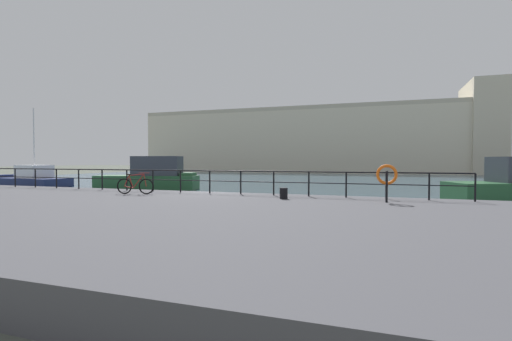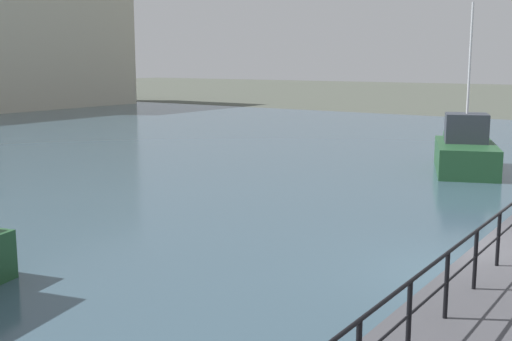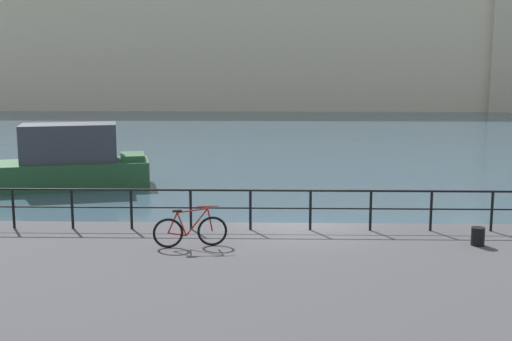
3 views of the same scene
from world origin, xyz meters
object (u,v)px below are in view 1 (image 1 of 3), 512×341
Objects in this scene: moored_cabin_cruiser at (508,190)px; parked_bicycle at (135,186)px; harbor_building at (381,139)px; moored_green_narrowboat at (151,177)px; mooring_bollard at (284,193)px; life_ring_stand at (387,176)px; moored_red_daysailer at (30,179)px.

moored_cabin_cruiser reaches higher than parked_bicycle.
harbor_building is 9.14× the size of moored_green_narrowboat.
moored_cabin_cruiser is 16.02× the size of mooring_bollard.
moored_green_narrowboat is at bearing 149.10° from life_ring_stand.
moored_green_narrowboat is 1.06× the size of moored_red_daysailer.
moored_cabin_cruiser is 17.54m from parked_bicycle.
moored_red_daysailer reaches higher than parked_bicycle.
harbor_building is at bearing 86.90° from mooring_bollard.
mooring_bollard is at bearing -51.08° from moored_green_narrowboat.
moored_red_daysailer is 21.02m from parked_bicycle.
parked_bicycle is (-9.90, -55.94, -4.91)m from harbor_building.
moored_cabin_cruiser is (34.77, -3.32, 0.24)m from moored_red_daysailer.
moored_cabin_cruiser is (6.35, -49.33, -5.18)m from harbor_building.
moored_cabin_cruiser reaches higher than mooring_bollard.
moored_green_narrowboat is at bearing 142.35° from mooring_bollard.
moored_red_daysailer reaches higher than mooring_bollard.
life_ring_stand is at bearing 166.34° from moored_red_daysailer.
moored_green_narrowboat is (-16.65, -45.12, -5.06)m from harbor_building.
mooring_bollard is at bearing -166.76° from moored_cabin_cruiser.
parked_bicycle is at bearing -100.04° from harbor_building.
moored_red_daysailer is 30.86m from life_ring_stand.
parked_bicycle is (6.75, -10.82, 0.15)m from moored_green_narrowboat.
moored_red_daysailer is at bearing -121.70° from harbor_building.
mooring_bollard is at bearing -179.58° from life_ring_stand.
moored_red_daysailer is (-28.42, -46.02, -5.42)m from harbor_building.
parked_bicycle is (18.52, -9.93, 0.51)m from moored_red_daysailer.
moored_red_daysailer is 4.42× the size of parked_bicycle.
life_ring_stand is (-5.47, -6.28, 0.86)m from moored_cabin_cruiser.
moored_cabin_cruiser is 4.04× the size of parked_bicycle.
harbor_building is 170.89× the size of mooring_bollard.
moored_red_daysailer is 1.10× the size of moored_cabin_cruiser.
moored_cabin_cruiser is at bearing 48.98° from life_ring_stand.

